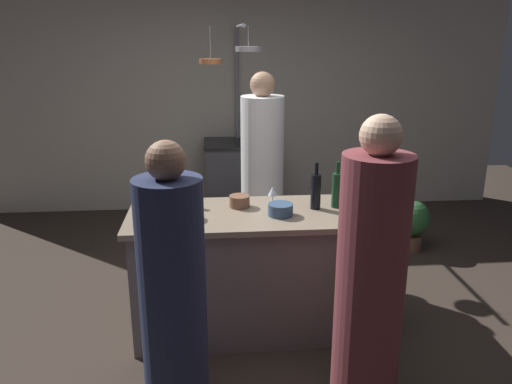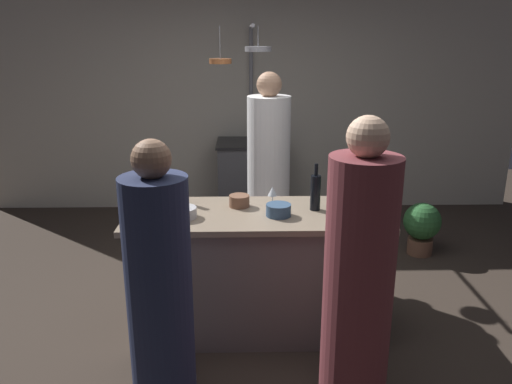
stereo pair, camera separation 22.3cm
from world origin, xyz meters
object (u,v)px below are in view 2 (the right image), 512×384
chef (268,181)px  mixing_bowl_wooden (239,201)px  bar_stool_left (171,328)px  guest_right (358,292)px  wine_bottle_green (337,191)px  mixing_bowl_blue (279,210)px  bar_stool_right (353,326)px  potted_plant (422,225)px  wine_bottle_dark (315,192)px  mixing_bowl_steel (182,212)px  pepper_mill (182,189)px  stove_range (252,179)px  wine_glass_near_left_guest (351,197)px  wine_glass_by_chef (273,192)px  guest_left (160,304)px  wine_bottle_red (143,204)px

chef → mixing_bowl_wooden: size_ratio=12.30×
bar_stool_left → guest_right: (1.04, -0.36, 0.42)m
mixing_bowl_wooden → guest_right: bearing=-60.4°
wine_bottle_green → mixing_bowl_blue: 0.45m
bar_stool_right → potted_plant: size_ratio=1.31×
wine_bottle_dark → mixing_bowl_steel: 0.93m
chef → pepper_mill: (-0.66, -0.82, 0.18)m
chef → guest_right: 2.04m
stove_range → bar_stool_left: stove_range is taller
wine_glass_near_left_guest → mixing_bowl_blue: bearing=-172.1°
wine_glass_near_left_guest → mixing_bowl_wooden: 0.78m
bar_stool_right → wine_bottle_green: bearing=91.0°
wine_bottle_dark → bar_stool_left: bearing=-144.9°
wine_bottle_dark → pepper_mill: bearing=169.7°
wine_glass_by_chef → bar_stool_right: bearing=-58.2°
pepper_mill → mixing_bowl_wooden: (0.41, -0.09, -0.06)m
guest_left → guest_right: guest_right is taller
bar_stool_left → potted_plant: bearing=41.3°
bar_stool_right → guest_right: bearing=-101.4°
chef → potted_plant: (1.51, 0.25, -0.53)m
wine_bottle_dark → guest_right: bearing=-84.7°
mixing_bowl_steel → stove_range: bearing=78.8°
guest_right → mixing_bowl_blue: bearing=111.7°
chef → guest_right: size_ratio=1.03×
guest_right → potted_plant: guest_right is taller
wine_bottle_red → wine_glass_near_left_guest: bearing=7.2°
bar_stool_left → wine_bottle_dark: wine_bottle_dark is taller
guest_right → mixing_bowl_steel: size_ratio=8.83×
pepper_mill → wine_bottle_dark: bearing=-10.3°
guest_right → stove_range: bearing=98.4°
wine_glass_near_left_guest → mixing_bowl_blue: (-0.50, -0.07, -0.06)m
pepper_mill → guest_right: bearing=-48.9°
wine_glass_by_chef → wine_bottle_dark: bearing=-15.3°
wine_bottle_dark → wine_glass_by_chef: (-0.29, 0.08, -0.03)m
bar_stool_left → stove_range: bearing=80.2°
stove_range → bar_stool_right: size_ratio=1.31×
guest_left → wine_bottle_red: bearing=105.2°
bar_stool_left → mixing_bowl_steel: size_ratio=3.48×
mixing_bowl_blue → pepper_mill: bearing=156.9°
chef → wine_bottle_green: bearing=-65.8°
wine_glass_by_chef → mixing_bowl_blue: size_ratio=0.86×
wine_bottle_green → mixing_bowl_steel: size_ratio=1.70×
chef → guest_left: chef is taller
bar_stool_right → guest_right: (-0.07, -0.36, 0.42)m
chef → wine_glass_near_left_guest: 1.18m
bar_stool_left → mixing_bowl_blue: 1.04m
mixing_bowl_steel → wine_glass_near_left_guest: bearing=4.4°
mixing_bowl_blue → mixing_bowl_wooden: mixing_bowl_wooden is taller
bar_stool_left → wine_bottle_red: bearing=115.5°
guest_right → potted_plant: size_ratio=3.31×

